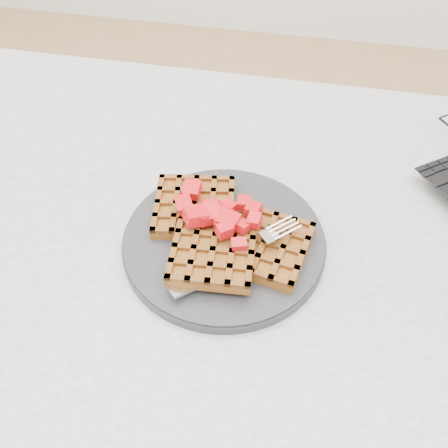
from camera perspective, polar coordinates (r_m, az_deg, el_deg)
table at (r=0.70m, az=4.01°, el=-9.95°), size 1.20×0.80×0.75m
plate at (r=0.61m, az=0.00°, el=-1.99°), size 0.25×0.25×0.02m
waffles at (r=0.59m, az=-0.06°, el=-1.09°), size 0.21×0.18×0.03m
strawberry_pile at (r=0.58m, az=0.00°, el=0.92°), size 0.15×0.15×0.02m
fork at (r=0.58m, az=2.46°, el=-3.89°), size 0.15×0.14×0.02m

